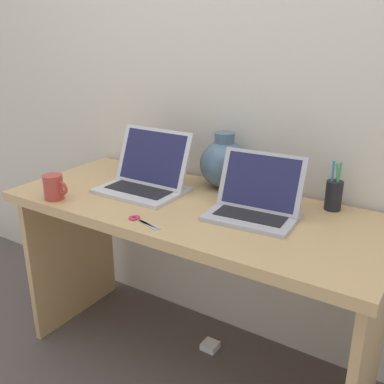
% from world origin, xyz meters
% --- Properties ---
extents(ground_plane, '(6.00, 6.00, 0.00)m').
position_xyz_m(ground_plane, '(0.00, 0.00, 0.00)').
color(ground_plane, '#564C47').
extents(back_wall, '(4.40, 0.04, 2.40)m').
position_xyz_m(back_wall, '(0.00, 0.34, 1.20)').
color(back_wall, beige).
rests_on(back_wall, ground).
extents(desk, '(1.46, 0.61, 0.74)m').
position_xyz_m(desk, '(0.00, 0.00, 0.58)').
color(desk, tan).
rests_on(desk, ground).
extents(laptop_left, '(0.34, 0.26, 0.24)m').
position_xyz_m(laptop_left, '(-0.25, 0.04, 0.81)').
color(laptop_left, silver).
rests_on(laptop_left, desk).
extents(laptop_right, '(0.32, 0.25, 0.21)m').
position_xyz_m(laptop_right, '(0.25, 0.04, 0.80)').
color(laptop_right, '#B2B2B7').
rests_on(laptop_right, desk).
extents(green_vase, '(0.20, 0.20, 0.23)m').
position_xyz_m(green_vase, '(0.00, 0.24, 0.85)').
color(green_vase, slate).
rests_on(green_vase, desk).
extents(coffee_mug, '(0.12, 0.08, 0.10)m').
position_xyz_m(coffee_mug, '(-0.48, -0.24, 0.79)').
color(coffee_mug, '#B23D33').
rests_on(coffee_mug, desk).
extents(pen_cup, '(0.06, 0.06, 0.18)m').
position_xyz_m(pen_cup, '(0.46, 0.24, 0.80)').
color(pen_cup, black).
rests_on(pen_cup, desk).
extents(scissors, '(0.15, 0.06, 0.01)m').
position_xyz_m(scissors, '(-0.07, -0.23, 0.75)').
color(scissors, '#B7B7BC').
rests_on(scissors, desk).
extents(power_brick, '(0.07, 0.07, 0.03)m').
position_xyz_m(power_brick, '(0.02, 0.12, 0.01)').
color(power_brick, white).
rests_on(power_brick, ground).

